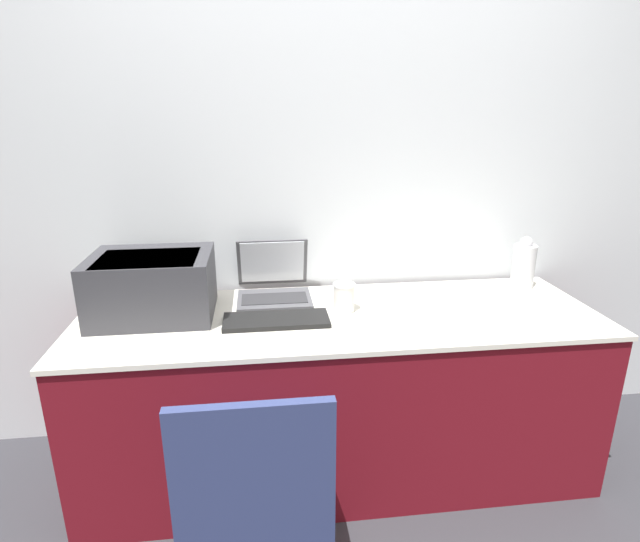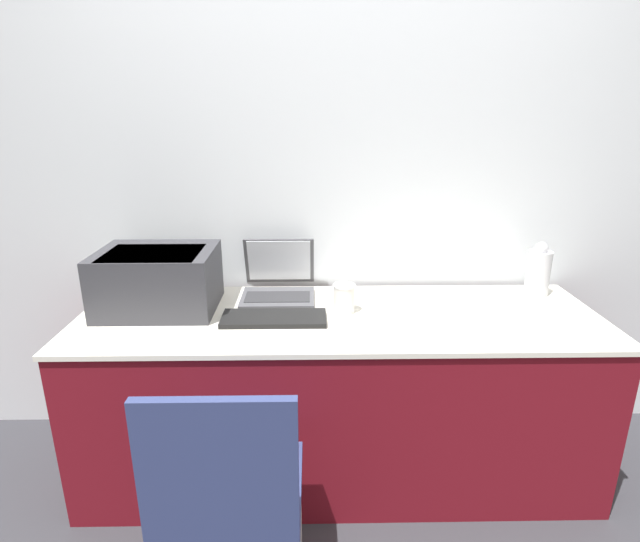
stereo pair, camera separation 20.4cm
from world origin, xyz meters
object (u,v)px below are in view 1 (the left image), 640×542
object	(u,v)px
external_keyboard	(276,320)
metal_pitcher	(524,265)
laptop_left	(274,285)
coffee_cup	(344,297)
chair	(256,496)
printer	(152,283)

from	to	relation	value
external_keyboard	metal_pitcher	bearing A→B (deg)	13.05
laptop_left	coffee_cup	distance (m)	0.35
external_keyboard	chair	distance (m)	0.72
coffee_cup	printer	bearing A→B (deg)	176.17
external_keyboard	chair	bearing A→B (deg)	-97.70
metal_pitcher	chair	bearing A→B (deg)	-143.36
chair	external_keyboard	bearing A→B (deg)	82.30
printer	laptop_left	bearing A→B (deg)	17.30
metal_pitcher	chair	world-z (taller)	metal_pitcher
metal_pitcher	laptop_left	bearing A→B (deg)	179.18
printer	coffee_cup	world-z (taller)	printer
printer	coffee_cup	size ratio (longest dim) A/B	3.90
laptop_left	chair	distance (m)	1.01
laptop_left	metal_pitcher	world-z (taller)	same
external_keyboard	coffee_cup	world-z (taller)	coffee_cup
laptop_left	external_keyboard	size ratio (longest dim) A/B	0.79
coffee_cup	metal_pitcher	distance (m)	0.91
metal_pitcher	printer	bearing A→B (deg)	-175.32
printer	laptop_left	xyz separation A→B (m)	(0.49, 0.15, -0.08)
coffee_cup	external_keyboard	bearing A→B (deg)	-163.66
laptop_left	external_keyboard	distance (m)	0.29
external_keyboard	metal_pitcher	size ratio (longest dim) A/B	1.69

